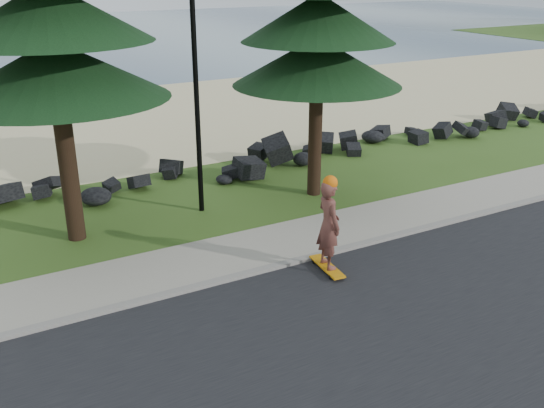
# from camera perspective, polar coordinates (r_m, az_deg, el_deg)

# --- Properties ---
(ground) EXTENTS (160.00, 160.00, 0.00)m
(ground) POSITION_cam_1_polar(r_m,az_deg,el_deg) (14.60, -1.75, -4.75)
(ground) COLOR #35531A
(ground) RESTS_ON ground
(road) EXTENTS (160.00, 7.00, 0.02)m
(road) POSITION_cam_1_polar(r_m,az_deg,el_deg) (11.33, 9.05, -13.55)
(road) COLOR black
(road) RESTS_ON ground
(kerb) EXTENTS (160.00, 0.20, 0.10)m
(kerb) POSITION_cam_1_polar(r_m,az_deg,el_deg) (13.87, -0.04, -6.02)
(kerb) COLOR gray
(kerb) RESTS_ON ground
(sidewalk) EXTENTS (160.00, 2.00, 0.08)m
(sidewalk) POSITION_cam_1_polar(r_m,az_deg,el_deg) (14.74, -2.11, -4.31)
(sidewalk) COLOR gray
(sidewalk) RESTS_ON ground
(beach_sand) EXTENTS (160.00, 15.00, 0.01)m
(beach_sand) POSITION_cam_1_polar(r_m,az_deg,el_deg) (27.59, -15.81, 7.25)
(beach_sand) COLOR beige
(beach_sand) RESTS_ON ground
(ocean) EXTENTS (160.00, 58.00, 0.01)m
(ocean) POSITION_cam_1_polar(r_m,az_deg,el_deg) (63.26, -24.15, 13.97)
(ocean) COLOR #38526C
(ocean) RESTS_ON ground
(seawall_boulders) EXTENTS (60.00, 2.40, 1.10)m
(seawall_boulders) POSITION_cam_1_polar(r_m,az_deg,el_deg) (19.36, -9.38, 1.78)
(seawall_boulders) COLOR black
(seawall_boulders) RESTS_ON ground
(lamp_post) EXTENTS (0.25, 0.14, 8.14)m
(lamp_post) POSITION_cam_1_polar(r_m,az_deg,el_deg) (16.16, -7.27, 13.11)
(lamp_post) COLOR black
(lamp_post) RESTS_ON ground
(skateboarder) EXTENTS (0.56, 1.24, 2.27)m
(skateboarder) POSITION_cam_1_polar(r_m,az_deg,el_deg) (13.39, 5.35, -1.98)
(skateboarder) COLOR #C57C0B
(skateboarder) RESTS_ON ground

